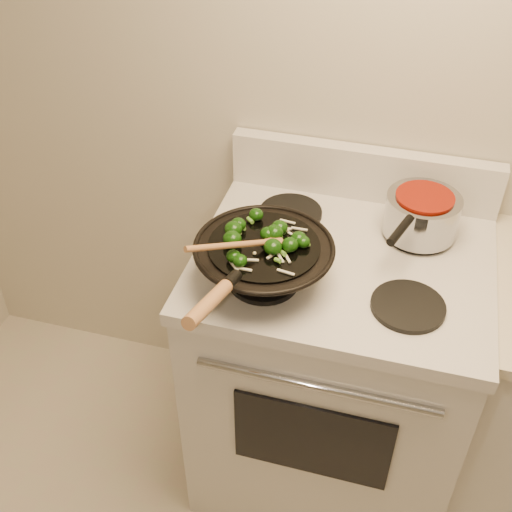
# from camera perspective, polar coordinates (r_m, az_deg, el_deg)

# --- Properties ---
(stove) EXTENTS (0.78, 0.67, 1.08)m
(stove) POSITION_cam_1_polar(r_m,az_deg,el_deg) (2.03, 6.72, -9.88)
(stove) COLOR silver
(stove) RESTS_ON ground
(wok) EXTENTS (0.35, 0.57, 0.23)m
(wok) POSITION_cam_1_polar(r_m,az_deg,el_deg) (1.57, 0.64, -0.42)
(wok) COLOR black
(wok) RESTS_ON stove
(stirfry) EXTENTS (0.22, 0.23, 0.04)m
(stirfry) POSITION_cam_1_polar(r_m,az_deg,el_deg) (1.54, 0.57, 1.71)
(stirfry) COLOR black
(stirfry) RESTS_ON wok
(wooden_spoon) EXTENTS (0.20, 0.22, 0.09)m
(wooden_spoon) POSITION_cam_1_polar(r_m,az_deg,el_deg) (1.50, -0.55, 1.14)
(wooden_spoon) COLOR #A26C3F
(wooden_spoon) RESTS_ON wok
(saucepan) EXTENTS (0.20, 0.31, 0.12)m
(saucepan) POSITION_cam_1_polar(r_m,az_deg,el_deg) (1.78, 14.50, 3.61)
(saucepan) COLOR #989AA0
(saucepan) RESTS_ON stove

